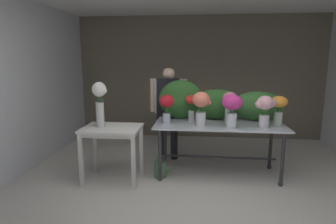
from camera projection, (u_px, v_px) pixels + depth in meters
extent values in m
plane|color=beige|center=(198.00, 167.00, 4.50)|extent=(8.20, 8.20, 0.00)
cube|color=#706656|center=(199.00, 78.00, 6.08)|extent=(5.34, 0.12, 2.61)
cube|color=silver|center=(34.00, 84.00, 4.53)|extent=(0.12, 3.85, 2.61)
cube|color=silver|center=(219.00, 124.00, 4.06)|extent=(1.86, 0.82, 0.02)
cylinder|color=#38383D|center=(160.00, 155.00, 3.92)|extent=(0.05, 0.05, 0.76)
sphere|color=#38383D|center=(160.00, 178.00, 3.98)|extent=(0.07, 0.07, 0.07)
cylinder|color=#38383D|center=(282.00, 159.00, 3.74)|extent=(0.05, 0.05, 0.76)
sphere|color=#38383D|center=(280.00, 184.00, 3.81)|extent=(0.07, 0.07, 0.07)
cylinder|color=#38383D|center=(165.00, 142.00, 4.52)|extent=(0.05, 0.05, 0.76)
sphere|color=#38383D|center=(165.00, 163.00, 4.59)|extent=(0.07, 0.07, 0.07)
cylinder|color=#38383D|center=(271.00, 145.00, 4.35)|extent=(0.05, 0.05, 0.76)
sphere|color=#38383D|center=(269.00, 167.00, 4.42)|extent=(0.07, 0.07, 0.07)
cylinder|color=#38383D|center=(218.00, 157.00, 4.15)|extent=(1.66, 0.03, 0.03)
cube|color=white|center=(112.00, 128.00, 3.89)|extent=(0.80, 0.61, 0.03)
cube|color=white|center=(112.00, 131.00, 3.90)|extent=(0.74, 0.55, 0.06)
cube|color=white|center=(81.00, 160.00, 3.74)|extent=(0.05, 0.05, 0.75)
cube|color=white|center=(133.00, 162.00, 3.67)|extent=(0.05, 0.05, 0.75)
cube|color=white|center=(95.00, 148.00, 4.25)|extent=(0.05, 0.05, 0.75)
cube|color=white|center=(141.00, 150.00, 4.18)|extent=(0.05, 0.05, 0.75)
cylinder|color=#232328|center=(163.00, 135.00, 4.81)|extent=(0.12, 0.12, 0.82)
cylinder|color=#232328|center=(174.00, 136.00, 4.79)|extent=(0.12, 0.12, 0.82)
cube|color=#B2BCC6|center=(169.00, 96.00, 4.67)|extent=(0.44, 0.22, 0.56)
cube|color=black|center=(168.00, 99.00, 4.56)|extent=(0.38, 0.02, 0.68)
cylinder|color=beige|center=(153.00, 95.00, 4.70)|extent=(0.09, 0.09, 0.55)
cylinder|color=beige|center=(185.00, 96.00, 4.64)|extent=(0.09, 0.09, 0.55)
sphere|color=beige|center=(169.00, 74.00, 4.60)|extent=(0.20, 0.20, 0.20)
ellipsoid|color=brown|center=(169.00, 70.00, 4.61)|extent=(0.15, 0.15, 0.09)
ellipsoid|color=#2D6028|center=(181.00, 100.00, 4.35)|extent=(0.68, 0.27, 0.61)
ellipsoid|color=#2D6028|center=(217.00, 104.00, 4.30)|extent=(0.82, 0.27, 0.47)
ellipsoid|color=#387033|center=(257.00, 106.00, 4.24)|extent=(0.78, 0.30, 0.44)
cylinder|color=silver|center=(201.00, 119.00, 3.90)|extent=(0.14, 0.14, 0.20)
cylinder|color=#9EBCB2|center=(201.00, 123.00, 3.91)|extent=(0.13, 0.13, 0.08)
cylinder|color=#28562D|center=(202.00, 115.00, 3.88)|extent=(0.01, 0.01, 0.30)
cylinder|color=#28562D|center=(200.00, 114.00, 3.91)|extent=(0.01, 0.01, 0.30)
cylinder|color=#28562D|center=(199.00, 115.00, 3.87)|extent=(0.01, 0.01, 0.30)
ellipsoid|color=#EF7A60|center=(201.00, 100.00, 3.84)|extent=(0.24, 0.24, 0.21)
sphere|color=#EF7A60|center=(209.00, 103.00, 3.83)|extent=(0.07, 0.07, 0.07)
ellipsoid|color=#477F3D|center=(199.00, 111.00, 3.84)|extent=(0.07, 0.11, 0.03)
cylinder|color=silver|center=(264.00, 121.00, 3.80)|extent=(0.14, 0.14, 0.18)
cylinder|color=#9EBCB2|center=(264.00, 125.00, 3.81)|extent=(0.12, 0.12, 0.07)
cylinder|color=#387033|center=(267.00, 117.00, 3.78)|extent=(0.01, 0.01, 0.28)
cylinder|color=#387033|center=(264.00, 117.00, 3.81)|extent=(0.01, 0.01, 0.28)
cylinder|color=#387033|center=(262.00, 117.00, 3.79)|extent=(0.01, 0.01, 0.28)
cylinder|color=#387033|center=(265.00, 117.00, 3.76)|extent=(0.01, 0.01, 0.28)
ellipsoid|color=#EFB2BC|center=(265.00, 103.00, 3.75)|extent=(0.22, 0.22, 0.19)
sphere|color=#EFB2BC|center=(259.00, 104.00, 3.75)|extent=(0.11, 0.11, 0.11)
sphere|color=#EFB2BC|center=(272.00, 103.00, 3.76)|extent=(0.12, 0.12, 0.12)
ellipsoid|color=#2D6028|center=(262.00, 113.00, 3.79)|extent=(0.10, 0.10, 0.03)
cylinder|color=silver|center=(167.00, 118.00, 4.07)|extent=(0.11, 0.11, 0.15)
cylinder|color=#9EBCB2|center=(167.00, 121.00, 4.08)|extent=(0.10, 0.10, 0.06)
cylinder|color=#2D6028|center=(168.00, 114.00, 4.05)|extent=(0.01, 0.01, 0.26)
cylinder|color=#2D6028|center=(167.00, 113.00, 4.08)|extent=(0.01, 0.01, 0.26)
cylinder|color=#2D6028|center=(165.00, 114.00, 4.06)|extent=(0.01, 0.01, 0.26)
cylinder|color=#2D6028|center=(167.00, 114.00, 4.04)|extent=(0.01, 0.01, 0.26)
ellipsoid|color=red|center=(167.00, 101.00, 4.02)|extent=(0.21, 0.21, 0.18)
sphere|color=red|center=(162.00, 100.00, 4.05)|extent=(0.06, 0.06, 0.06)
ellipsoid|color=#28562D|center=(169.00, 112.00, 4.06)|extent=(0.09, 0.11, 0.03)
cylinder|color=silver|center=(278.00, 119.00, 3.91)|extent=(0.11, 0.11, 0.20)
cylinder|color=#9EBCB2|center=(278.00, 123.00, 3.92)|extent=(0.10, 0.10, 0.08)
cylinder|color=#2D6028|center=(280.00, 115.00, 3.89)|extent=(0.01, 0.01, 0.29)
cylinder|color=#2D6028|center=(277.00, 115.00, 3.92)|extent=(0.01, 0.01, 0.29)
cylinder|color=#2D6028|center=(278.00, 115.00, 3.88)|extent=(0.01, 0.01, 0.29)
ellipsoid|color=orange|center=(279.00, 102.00, 3.87)|extent=(0.23, 0.23, 0.16)
sphere|color=orange|center=(283.00, 102.00, 3.89)|extent=(0.09, 0.09, 0.09)
ellipsoid|color=#28562D|center=(278.00, 110.00, 3.90)|extent=(0.06, 0.10, 0.03)
cylinder|color=silver|center=(231.00, 120.00, 3.80)|extent=(0.14, 0.14, 0.20)
cylinder|color=#9EBCB2|center=(231.00, 125.00, 3.81)|extent=(0.13, 0.13, 0.08)
cylinder|color=#2D6028|center=(233.00, 117.00, 3.79)|extent=(0.01, 0.01, 0.28)
cylinder|color=#2D6028|center=(231.00, 116.00, 3.82)|extent=(0.01, 0.01, 0.28)
cylinder|color=#2D6028|center=(230.00, 117.00, 3.77)|extent=(0.01, 0.01, 0.28)
ellipsoid|color=#D1338E|center=(232.00, 102.00, 3.75)|extent=(0.28, 0.28, 0.21)
cylinder|color=silver|center=(191.00, 116.00, 4.17)|extent=(0.09, 0.09, 0.17)
cylinder|color=#9EBCB2|center=(191.00, 119.00, 4.18)|extent=(0.08, 0.08, 0.07)
cylinder|color=#2D6028|center=(192.00, 112.00, 4.16)|extent=(0.01, 0.01, 0.29)
cylinder|color=#2D6028|center=(191.00, 111.00, 4.17)|extent=(0.01, 0.01, 0.29)
cylinder|color=#2D6028|center=(191.00, 112.00, 4.14)|extent=(0.01, 0.01, 0.29)
ellipsoid|color=red|center=(192.00, 100.00, 4.13)|extent=(0.19, 0.19, 0.13)
sphere|color=red|center=(187.00, 99.00, 4.14)|extent=(0.06, 0.06, 0.06)
sphere|color=red|center=(195.00, 99.00, 4.10)|extent=(0.06, 0.06, 0.06)
cylinder|color=silver|center=(229.00, 115.00, 4.09)|extent=(0.12, 0.12, 0.23)
cylinder|color=#9EBCB2|center=(229.00, 119.00, 4.10)|extent=(0.11, 0.11, 0.10)
cylinder|color=#2D6028|center=(231.00, 112.00, 4.08)|extent=(0.01, 0.01, 0.30)
cylinder|color=#2D6028|center=(228.00, 112.00, 4.10)|extent=(0.01, 0.01, 0.30)
cylinder|color=#2D6028|center=(229.00, 112.00, 4.06)|extent=(0.01, 0.01, 0.30)
ellipsoid|color=pink|center=(230.00, 98.00, 4.04)|extent=(0.21, 0.21, 0.19)
ellipsoid|color=#28562D|center=(227.00, 106.00, 4.05)|extent=(0.11, 0.07, 0.03)
cylinder|color=silver|center=(100.00, 115.00, 3.87)|extent=(0.11, 0.11, 0.35)
cylinder|color=#9EBCB2|center=(101.00, 121.00, 3.89)|extent=(0.10, 0.10, 0.15)
cylinder|color=#28562D|center=(102.00, 110.00, 3.85)|extent=(0.01, 0.01, 0.45)
cylinder|color=#28562D|center=(99.00, 110.00, 3.88)|extent=(0.01, 0.01, 0.45)
cylinder|color=#28562D|center=(99.00, 110.00, 3.84)|extent=(0.01, 0.01, 0.45)
ellipsoid|color=white|center=(99.00, 89.00, 3.80)|extent=(0.19, 0.19, 0.20)
sphere|color=white|center=(96.00, 90.00, 3.83)|extent=(0.08, 0.08, 0.08)
sphere|color=white|center=(103.00, 91.00, 3.79)|extent=(0.10, 0.10, 0.10)
ellipsoid|color=#28562D|center=(102.00, 101.00, 3.84)|extent=(0.05, 0.10, 0.03)
cylinder|color=#4C704C|center=(160.00, 169.00, 4.09)|extent=(0.18, 0.18, 0.24)
cylinder|color=#4C704C|center=(172.00, 169.00, 4.07)|extent=(0.18, 0.04, 0.14)
torus|color=#4C704C|center=(160.00, 159.00, 4.06)|extent=(0.13, 0.02, 0.13)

